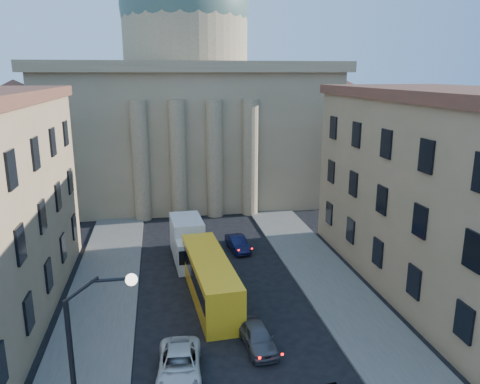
# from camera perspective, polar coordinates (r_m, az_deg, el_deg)

# --- Properties ---
(sidewalk_left) EXTENTS (5.00, 60.00, 0.15)m
(sidewalk_left) POSITION_cam_1_polar(r_m,az_deg,el_deg) (30.49, -17.71, -17.35)
(sidewalk_left) COLOR #56544F
(sidewalk_left) RESTS_ON ground
(sidewalk_right) EXTENTS (5.00, 60.00, 0.15)m
(sidewalk_right) POSITION_cam_1_polar(r_m,az_deg,el_deg) (32.67, 14.47, -14.83)
(sidewalk_right) COLOR #56544F
(sidewalk_right) RESTS_ON ground
(church) EXTENTS (68.02, 28.76, 36.60)m
(church) POSITION_cam_1_polar(r_m,az_deg,el_deg) (63.49, -6.42, 10.74)
(church) COLOR #8A7955
(church) RESTS_ON ground
(building_right) EXTENTS (11.60, 26.60, 14.70)m
(building_right) POSITION_cam_1_polar(r_m,az_deg,el_deg) (37.40, 24.60, 0.15)
(building_right) COLOR #A07E5E
(building_right) RESTS_ON ground
(street_lamp) EXTENTS (2.62, 0.44, 8.83)m
(street_lamp) POSITION_cam_1_polar(r_m,az_deg,el_deg) (19.15, -18.12, -19.56)
(street_lamp) COLOR black
(street_lamp) RESTS_ON ground
(car_left_mid) EXTENTS (2.65, 5.13, 1.38)m
(car_left_mid) POSITION_cam_1_polar(r_m,az_deg,el_deg) (26.66, -7.40, -20.18)
(car_left_mid) COLOR silver
(car_left_mid) RESTS_ON ground
(car_right_far) EXTENTS (1.99, 4.22, 1.39)m
(car_right_far) POSITION_cam_1_polar(r_m,az_deg,el_deg) (28.75, 2.17, -17.24)
(car_right_far) COLOR #4B4C50
(car_right_far) RESTS_ON ground
(car_right_distant) EXTENTS (1.89, 4.14, 1.32)m
(car_right_distant) POSITION_cam_1_polar(r_m,az_deg,el_deg) (42.86, -0.30, -6.29)
(car_right_distant) COLOR black
(car_right_distant) RESTS_ON ground
(city_bus) EXTENTS (3.29, 11.12, 3.09)m
(city_bus) POSITION_cam_1_polar(r_m,az_deg,el_deg) (33.80, -3.69, -10.33)
(city_bus) COLOR yellow
(city_bus) RESTS_ON ground
(box_truck) EXTENTS (2.91, 6.57, 3.53)m
(box_truck) POSITION_cam_1_polar(r_m,az_deg,el_deg) (40.49, -6.32, -6.11)
(box_truck) COLOR silver
(box_truck) RESTS_ON ground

